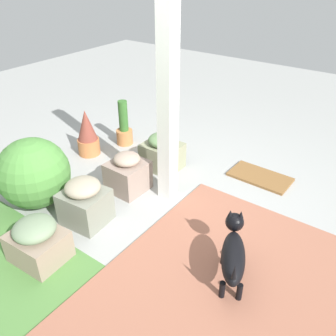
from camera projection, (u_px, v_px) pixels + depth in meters
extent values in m
plane|color=#A0A29F|center=(171.00, 207.00, 3.71)|extent=(12.00, 12.00, 0.00)
cube|color=#9E604A|center=(219.00, 291.00, 2.78)|extent=(1.80, 2.40, 0.02)
cube|color=white|center=(168.00, 89.00, 3.27)|extent=(0.15, 0.15, 2.40)
cube|color=gray|center=(162.00, 156.00, 4.32)|extent=(0.46, 0.39, 0.32)
ellipsoid|color=#678956|center=(162.00, 140.00, 4.20)|extent=(0.33, 0.33, 0.15)
cube|color=gray|center=(128.00, 176.00, 3.91)|extent=(0.40, 0.41, 0.34)
ellipsoid|color=tan|center=(127.00, 159.00, 3.80)|extent=(0.29, 0.29, 0.13)
cube|color=gray|center=(86.00, 207.00, 3.43)|extent=(0.44, 0.42, 0.34)
ellipsoid|color=#9E927B|center=(83.00, 187.00, 3.31)|extent=(0.34, 0.34, 0.15)
cube|color=gray|center=(39.00, 246.00, 3.02)|extent=(0.47, 0.41, 0.27)
ellipsoid|color=gray|center=(34.00, 229.00, 2.92)|extent=(0.36, 0.36, 0.16)
sphere|color=#4A853A|center=(34.00, 173.00, 3.59)|extent=(0.73, 0.73, 0.73)
cylinder|color=#BB6E3E|center=(89.00, 146.00, 4.65)|extent=(0.28, 0.28, 0.21)
cone|color=brown|center=(86.00, 125.00, 4.49)|extent=(0.25, 0.25, 0.40)
cylinder|color=#BE7844|center=(125.00, 137.00, 4.90)|extent=(0.22, 0.22, 0.20)
cylinder|color=#356729|center=(123.00, 116.00, 4.74)|extent=(0.12, 0.12, 0.42)
ellipsoid|color=black|center=(233.00, 257.00, 2.73)|extent=(0.41, 0.58, 0.20)
sphere|color=black|center=(235.00, 222.00, 2.96)|extent=(0.16, 0.16, 0.16)
cone|color=black|center=(230.00, 213.00, 2.92)|extent=(0.05, 0.05, 0.06)
cone|color=black|center=(241.00, 214.00, 2.91)|extent=(0.05, 0.05, 0.06)
cylinder|color=black|center=(224.00, 257.00, 2.98)|extent=(0.05, 0.05, 0.17)
cylinder|color=black|center=(239.00, 259.00, 2.96)|extent=(0.05, 0.05, 0.17)
cylinder|color=black|center=(222.00, 290.00, 2.69)|extent=(0.05, 0.05, 0.17)
cylinder|color=black|center=(239.00, 293.00, 2.67)|extent=(0.05, 0.05, 0.17)
cone|color=black|center=(234.00, 272.00, 2.44)|extent=(0.04, 0.04, 0.13)
cube|color=brown|center=(260.00, 177.00, 4.18)|extent=(0.71, 0.40, 0.03)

